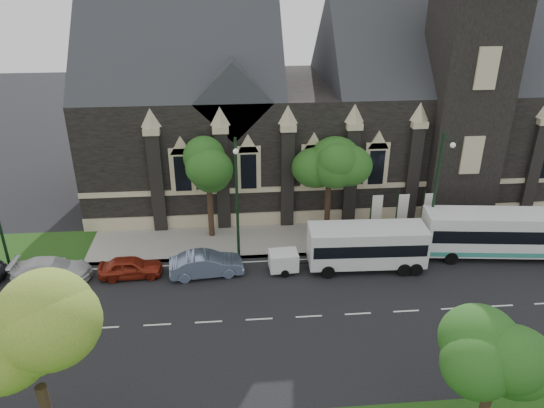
{
  "coord_description": "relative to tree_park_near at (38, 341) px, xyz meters",
  "views": [
    {
      "loc": [
        -4.36,
        -24.46,
        19.16
      ],
      "look_at": [
        -1.7,
        6.0,
        4.73
      ],
      "focal_mm": 33.6,
      "sensor_mm": 36.0,
      "label": 1
    }
  ],
  "objects": [
    {
      "name": "banner_flag_center",
      "position": [
        20.06,
        17.77,
        -4.03
      ],
      "size": [
        0.9,
        0.1,
        4.0
      ],
      "color": "black",
      "rests_on": "ground"
    },
    {
      "name": "street_lamp_near",
      "position": [
        21.77,
        15.86,
        -1.3
      ],
      "size": [
        0.36,
        1.88,
        9.0
      ],
      "color": "black",
      "rests_on": "ground"
    },
    {
      "name": "museum",
      "position": [
        16.89,
        27.55,
        1.75
      ],
      "size": [
        40.0,
        17.7,
        29.9
      ],
      "color": "black",
      "rests_on": "ground"
    },
    {
      "name": "street_lamp_mid",
      "position": [
        7.77,
        15.86,
        -1.3
      ],
      "size": [
        0.36,
        1.88,
        9.0
      ],
      "color": "black",
      "rests_on": "ground"
    },
    {
      "name": "sidewalk",
      "position": [
        11.77,
        18.27,
        -6.34
      ],
      "size": [
        80.0,
        5.0,
        0.15
      ],
      "primitive_type": "cube",
      "color": "gray",
      "rests_on": "ground"
    },
    {
      "name": "banner_flag_left",
      "position": [
        18.06,
        17.77,
        -4.03
      ],
      "size": [
        0.9,
        0.1,
        4.0
      ],
      "color": "black",
      "rests_on": "ground"
    },
    {
      "name": "box_trailer",
      "position": [
        10.77,
        13.86,
        -5.57
      ],
      "size": [
        2.84,
        1.67,
        1.5
      ],
      "rotation": [
        0.0,
        0.0,
        0.05
      ],
      "color": "silver",
      "rests_on": "ground"
    },
    {
      "name": "banner_flag_right",
      "position": [
        22.06,
        17.77,
        -4.03
      ],
      "size": [
        0.9,
        0.1,
        4.0
      ],
      "color": "black",
      "rests_on": "ground"
    },
    {
      "name": "shuttle_bus",
      "position": [
        16.53,
        13.95,
        -4.64
      ],
      "size": [
        8.06,
        3.03,
        3.08
      ],
      "rotation": [
        0.0,
        0.0,
        -0.04
      ],
      "color": "silver",
      "rests_on": "ground"
    },
    {
      "name": "tree_walk_left",
      "position": [
        5.97,
        19.47,
        -0.68
      ],
      "size": [
        3.91,
        3.91,
        7.64
      ],
      "color": "black",
      "rests_on": "ground"
    },
    {
      "name": "tree_park_east",
      "position": [
        17.95,
        -0.55,
        -1.8
      ],
      "size": [
        3.4,
        3.4,
        6.28
      ],
      "color": "black",
      "rests_on": "ground"
    },
    {
      "name": "tree_park_near",
      "position": [
        0.0,
        0.0,
        0.0
      ],
      "size": [
        4.42,
        4.42,
        8.56
      ],
      "color": "black",
      "rests_on": "ground"
    },
    {
      "name": "car_far_white",
      "position": [
        -4.73,
        14.28,
        -5.67
      ],
      "size": [
        5.18,
        2.19,
        1.49
      ],
      "primitive_type": "imported",
      "rotation": [
        0.0,
        0.0,
        1.55
      ],
      "color": "silver",
      "rests_on": "ground"
    },
    {
      "name": "tour_coach",
      "position": [
        26.89,
        14.54,
        -4.55
      ],
      "size": [
        11.95,
        3.81,
        3.43
      ],
      "rotation": [
        0.0,
        0.0,
        -0.11
      ],
      "color": "white",
      "rests_on": "ground"
    },
    {
      "name": "tree_walk_right",
      "position": [
        14.98,
        19.48,
        -0.6
      ],
      "size": [
        4.08,
        4.08,
        7.8
      ],
      "color": "black",
      "rests_on": "ground"
    },
    {
      "name": "car_far_red",
      "position": [
        0.44,
        14.16,
        -5.7
      ],
      "size": [
        4.27,
        1.85,
        1.43
      ],
      "primitive_type": "imported",
      "rotation": [
        0.0,
        0.0,
        1.61
      ],
      "color": "maroon",
      "rests_on": "ground"
    },
    {
      "name": "sedan",
      "position": [
        5.53,
        13.91,
        -5.6
      ],
      "size": [
        5.11,
        2.23,
        1.63
      ],
      "primitive_type": "imported",
      "rotation": [
        0.0,
        0.0,
        1.67
      ],
      "color": "slate",
      "rests_on": "ground"
    },
    {
      "name": "ground",
      "position": [
        11.77,
        8.77,
        -6.42
      ],
      "size": [
        160.0,
        160.0,
        0.0
      ],
      "primitive_type": "plane",
      "color": "black",
      "rests_on": "ground"
    }
  ]
}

